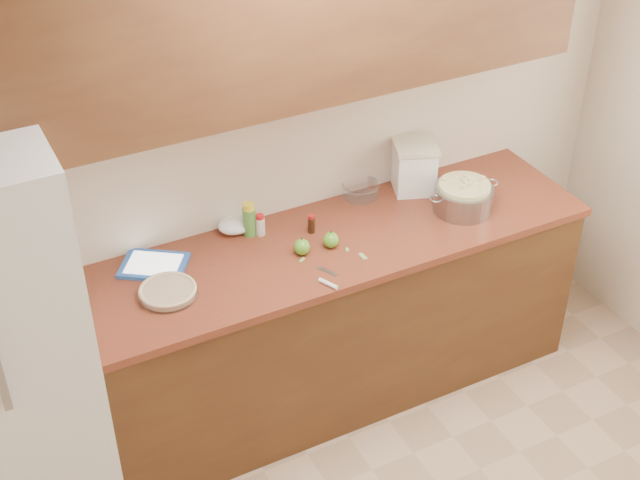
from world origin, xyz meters
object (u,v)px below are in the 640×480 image
flour_canister (414,166)px  tablet (154,265)px  pie (168,292)px  colander (463,197)px

flour_canister → tablet: (-1.35, -0.04, -0.12)m
pie → flour_canister: (1.36, 0.25, 0.11)m
colander → tablet: 1.48m
pie → tablet: size_ratio=0.72×
pie → tablet: pie is taller
colander → flour_canister: 0.30m
tablet → flour_canister: bearing=36.4°
pie → flour_canister: size_ratio=0.95×
flour_canister → tablet: bearing=-178.5°
flour_canister → tablet: 1.36m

